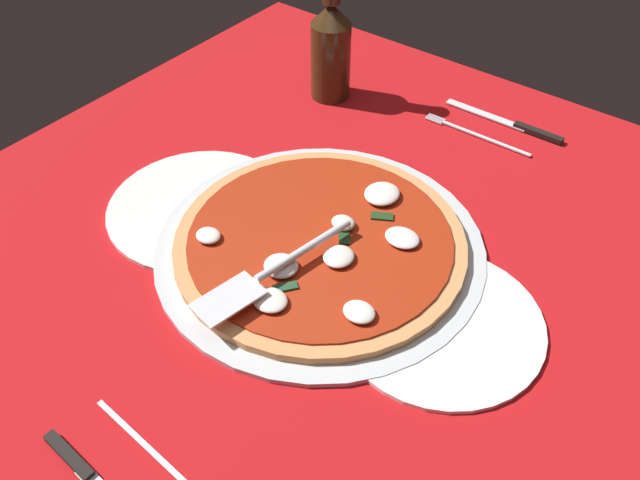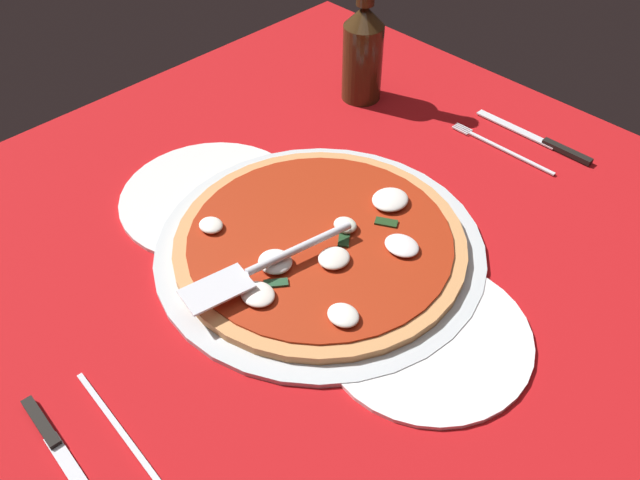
# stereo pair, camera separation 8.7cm
# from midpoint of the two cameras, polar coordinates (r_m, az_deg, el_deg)

# --- Properties ---
(ground_plane) EXTENTS (1.02, 1.02, 0.01)m
(ground_plane) POSITION_cam_midpoint_polar(r_m,az_deg,el_deg) (0.92, 3.53, 0.30)
(ground_plane) COLOR #B01216
(pizza_pan) EXTENTS (0.43, 0.43, 0.01)m
(pizza_pan) POSITION_cam_midpoint_polar(r_m,az_deg,el_deg) (0.88, 2.82, -0.87)
(pizza_pan) COLOR silver
(pizza_pan) RESTS_ON ground_plane
(dinner_plate_left) EXTENTS (0.24, 0.24, 0.01)m
(dinner_plate_left) POSITION_cam_midpoint_polar(r_m,az_deg,el_deg) (0.80, 12.09, -8.10)
(dinner_plate_left) COLOR white
(dinner_plate_left) RESTS_ON ground_plane
(dinner_plate_right) EXTENTS (0.26, 0.26, 0.01)m
(dinner_plate_right) POSITION_cam_midpoint_polar(r_m,az_deg,el_deg) (0.96, -6.64, 3.43)
(dinner_plate_right) COLOR silver
(dinner_plate_right) RESTS_ON ground_plane
(pizza) EXTENTS (0.38, 0.38, 0.03)m
(pizza) POSITION_cam_midpoint_polar(r_m,az_deg,el_deg) (0.87, 2.92, -0.31)
(pizza) COLOR tan
(pizza) RESTS_ON pizza_pan
(pizza_server) EXTENTS (0.07, 0.23, 0.01)m
(pizza_server) POSITION_cam_midpoint_polar(r_m,az_deg,el_deg) (0.81, -1.56, -2.26)
(pizza_server) COLOR silver
(pizza_server) RESTS_ON pizza
(place_setting_near) EXTENTS (0.21, 0.14, 0.01)m
(place_setting_near) POSITION_cam_midpoint_polar(r_m,az_deg,el_deg) (1.12, 18.94, 7.40)
(place_setting_near) COLOR white
(place_setting_near) RESTS_ON ground_plane
(place_setting_far) EXTENTS (0.21, 0.14, 0.01)m
(place_setting_far) POSITION_cam_midpoint_polar(r_m,az_deg,el_deg) (0.73, -15.51, -16.56)
(place_setting_far) COLOR white
(place_setting_far) RESTS_ON ground_plane
(beer_bottle) EXTENTS (0.07, 0.07, 0.24)m
(beer_bottle) POSITION_cam_midpoint_polar(r_m,az_deg,el_deg) (1.14, 5.92, 15.71)
(beer_bottle) COLOR #382511
(beer_bottle) RESTS_ON ground_plane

